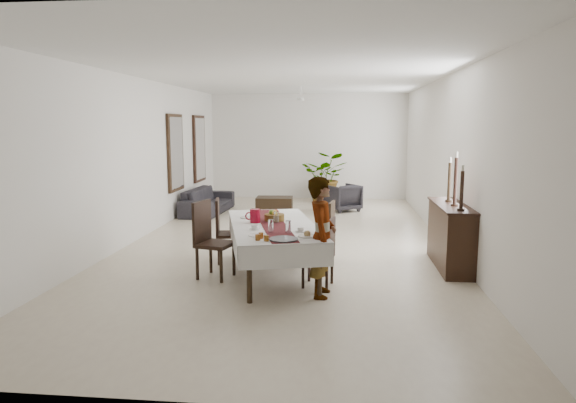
% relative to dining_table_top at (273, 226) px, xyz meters
% --- Properties ---
extents(floor, '(6.00, 12.00, 0.00)m').
position_rel_dining_table_top_xyz_m(floor, '(-0.01, 2.31, -0.75)').
color(floor, beige).
rests_on(floor, ground).
extents(ceiling, '(6.00, 12.00, 0.02)m').
position_rel_dining_table_top_xyz_m(ceiling, '(-0.01, 2.31, 2.45)').
color(ceiling, white).
rests_on(ceiling, wall_back).
extents(wall_back, '(6.00, 0.02, 3.20)m').
position_rel_dining_table_top_xyz_m(wall_back, '(-0.01, 8.31, 0.85)').
color(wall_back, white).
rests_on(wall_back, floor).
extents(wall_front, '(6.00, 0.02, 3.20)m').
position_rel_dining_table_top_xyz_m(wall_front, '(-0.01, -3.69, 0.85)').
color(wall_front, white).
rests_on(wall_front, floor).
extents(wall_left, '(0.02, 12.00, 3.20)m').
position_rel_dining_table_top_xyz_m(wall_left, '(-3.01, 2.31, 0.85)').
color(wall_left, white).
rests_on(wall_left, floor).
extents(wall_right, '(0.02, 12.00, 3.20)m').
position_rel_dining_table_top_xyz_m(wall_right, '(2.99, 2.31, 0.85)').
color(wall_right, white).
rests_on(wall_right, floor).
extents(dining_table_top, '(1.64, 2.68, 0.05)m').
position_rel_dining_table_top_xyz_m(dining_table_top, '(0.00, 0.00, 0.00)').
color(dining_table_top, black).
rests_on(dining_table_top, table_leg_fl).
extents(table_leg_fl, '(0.09, 0.09, 0.73)m').
position_rel_dining_table_top_xyz_m(table_leg_fl, '(-0.14, -1.26, -0.39)').
color(table_leg_fl, black).
rests_on(table_leg_fl, floor).
extents(table_leg_fr, '(0.09, 0.09, 0.73)m').
position_rel_dining_table_top_xyz_m(table_leg_fr, '(0.74, -1.03, -0.39)').
color(table_leg_fr, black).
rests_on(table_leg_fr, floor).
extents(table_leg_bl, '(0.09, 0.09, 0.73)m').
position_rel_dining_table_top_xyz_m(table_leg_bl, '(-0.74, 1.03, -0.39)').
color(table_leg_bl, black).
rests_on(table_leg_bl, floor).
extents(table_leg_br, '(0.09, 0.09, 0.73)m').
position_rel_dining_table_top_xyz_m(table_leg_br, '(0.14, 1.26, -0.39)').
color(table_leg_br, black).
rests_on(table_leg_br, floor).
extents(tablecloth_top, '(1.87, 2.91, 0.01)m').
position_rel_dining_table_top_xyz_m(tablecloth_top, '(0.00, 0.00, 0.03)').
color(tablecloth_top, silver).
rests_on(tablecloth_top, dining_table_top).
extents(tablecloth_drape_left, '(0.69, 2.60, 0.31)m').
position_rel_dining_table_top_xyz_m(tablecloth_drape_left, '(-0.59, -0.15, -0.12)').
color(tablecloth_drape_left, white).
rests_on(tablecloth_drape_left, dining_table_top).
extents(tablecloth_drape_right, '(0.69, 2.60, 0.31)m').
position_rel_dining_table_top_xyz_m(tablecloth_drape_right, '(0.59, 0.15, -0.12)').
color(tablecloth_drape_right, white).
rests_on(tablecloth_drape_right, dining_table_top).
extents(tablecloth_drape_near, '(1.19, 0.32, 0.31)m').
position_rel_dining_table_top_xyz_m(tablecloth_drape_near, '(0.34, -1.29, -0.12)').
color(tablecloth_drape_near, silver).
rests_on(tablecloth_drape_near, dining_table_top).
extents(tablecloth_drape_far, '(1.19, 0.32, 0.31)m').
position_rel_dining_table_top_xyz_m(tablecloth_drape_far, '(-0.34, 1.29, -0.12)').
color(tablecloth_drape_far, white).
rests_on(tablecloth_drape_far, dining_table_top).
extents(table_runner, '(1.01, 2.61, 0.00)m').
position_rel_dining_table_top_xyz_m(table_runner, '(0.00, 0.00, 0.04)').
color(table_runner, maroon).
rests_on(table_runner, tablecloth_top).
extents(red_pitcher, '(0.19, 0.19, 0.21)m').
position_rel_dining_table_top_xyz_m(red_pitcher, '(-0.29, 0.09, 0.14)').
color(red_pitcher, maroon).
rests_on(red_pitcher, tablecloth_top).
extents(pitcher_handle, '(0.13, 0.05, 0.12)m').
position_rel_dining_table_top_xyz_m(pitcher_handle, '(-0.38, 0.06, 0.14)').
color(pitcher_handle, maroon).
rests_on(pitcher_handle, red_pitcher).
extents(wine_glass_near, '(0.07, 0.07, 0.18)m').
position_rel_dining_table_top_xyz_m(wine_glass_near, '(0.29, -0.62, 0.13)').
color(wine_glass_near, white).
rests_on(wine_glass_near, tablecloth_top).
extents(wine_glass_mid, '(0.07, 0.07, 0.18)m').
position_rel_dining_table_top_xyz_m(wine_glass_mid, '(0.04, -0.58, 0.13)').
color(wine_glass_mid, white).
rests_on(wine_glass_mid, tablecloth_top).
extents(wine_glass_far, '(0.07, 0.07, 0.18)m').
position_rel_dining_table_top_xyz_m(wine_glass_far, '(0.04, 0.06, 0.13)').
color(wine_glass_far, white).
rests_on(wine_glass_far, tablecloth_top).
extents(teacup_right, '(0.09, 0.09, 0.06)m').
position_rel_dining_table_top_xyz_m(teacup_right, '(0.46, -0.53, 0.07)').
color(teacup_right, white).
rests_on(teacup_right, saucer_right).
extents(saucer_right, '(0.16, 0.16, 0.01)m').
position_rel_dining_table_top_xyz_m(saucer_right, '(0.46, -0.53, 0.04)').
color(saucer_right, silver).
rests_on(saucer_right, tablecloth_top).
extents(teacup_left, '(0.09, 0.09, 0.06)m').
position_rel_dining_table_top_xyz_m(teacup_left, '(-0.21, -0.43, 0.07)').
color(teacup_left, white).
rests_on(teacup_left, saucer_left).
extents(saucer_left, '(0.16, 0.16, 0.01)m').
position_rel_dining_table_top_xyz_m(saucer_left, '(-0.21, -0.43, 0.04)').
color(saucer_left, white).
rests_on(saucer_left, tablecloth_top).
extents(plate_near_right, '(0.25, 0.25, 0.02)m').
position_rel_dining_table_top_xyz_m(plate_near_right, '(0.57, -0.82, 0.05)').
color(plate_near_right, silver).
rests_on(plate_near_right, tablecloth_top).
extents(bread_near_right, '(0.09, 0.09, 0.09)m').
position_rel_dining_table_top_xyz_m(bread_near_right, '(0.57, -0.82, 0.07)').
color(bread_near_right, tan).
rests_on(bread_near_right, plate_near_right).
extents(plate_near_left, '(0.25, 0.25, 0.02)m').
position_rel_dining_table_top_xyz_m(plate_near_left, '(-0.10, -0.83, 0.05)').
color(plate_near_left, white).
rests_on(plate_near_left, tablecloth_top).
extents(plate_far_left, '(0.25, 0.25, 0.02)m').
position_rel_dining_table_top_xyz_m(plate_far_left, '(-0.47, 0.47, 0.05)').
color(plate_far_left, silver).
rests_on(plate_far_left, tablecloth_top).
extents(serving_tray, '(0.37, 0.37, 0.02)m').
position_rel_dining_table_top_xyz_m(serving_tray, '(0.28, -1.06, 0.05)').
color(serving_tray, '#3B3C40').
rests_on(serving_tray, tablecloth_top).
extents(jam_jar_a, '(0.07, 0.07, 0.08)m').
position_rel_dining_table_top_xyz_m(jam_jar_a, '(0.06, -1.15, 0.08)').
color(jam_jar_a, brown).
rests_on(jam_jar_a, tablecloth_top).
extents(jam_jar_b, '(0.07, 0.07, 0.08)m').
position_rel_dining_table_top_xyz_m(jam_jar_b, '(-0.05, -1.11, 0.08)').
color(jam_jar_b, brown).
rests_on(jam_jar_b, tablecloth_top).
extents(jam_jar_c, '(0.07, 0.07, 0.08)m').
position_rel_dining_table_top_xyz_m(jam_jar_c, '(-0.03, -1.00, 0.08)').
color(jam_jar_c, '#964915').
rests_on(jam_jar_c, tablecloth_top).
extents(fruit_basket, '(0.31, 0.31, 0.10)m').
position_rel_dining_table_top_xyz_m(fruit_basket, '(-0.02, 0.27, 0.09)').
color(fruit_basket, brown).
rests_on(fruit_basket, tablecloth_top).
extents(fruit_red, '(0.09, 0.09, 0.09)m').
position_rel_dining_table_top_xyz_m(fruit_red, '(0.01, 0.29, 0.17)').
color(fruit_red, maroon).
rests_on(fruit_red, fruit_basket).
extents(fruit_green, '(0.08, 0.08, 0.08)m').
position_rel_dining_table_top_xyz_m(fruit_green, '(-0.06, 0.28, 0.17)').
color(fruit_green, olive).
rests_on(fruit_green, fruit_basket).
extents(fruit_yellow, '(0.09, 0.09, 0.09)m').
position_rel_dining_table_top_xyz_m(fruit_yellow, '(-0.00, 0.21, 0.17)').
color(fruit_yellow, yellow).
rests_on(fruit_yellow, fruit_basket).
extents(chair_right_near_seat, '(0.49, 0.49, 0.05)m').
position_rel_dining_table_top_xyz_m(chair_right_near_seat, '(0.70, -0.47, -0.32)').
color(chair_right_near_seat, black).
rests_on(chair_right_near_seat, chair_right_near_leg_fl).
extents(chair_right_near_leg_fl, '(0.05, 0.05, 0.41)m').
position_rel_dining_table_top_xyz_m(chair_right_near_leg_fl, '(0.83, -0.66, -0.55)').
color(chair_right_near_leg_fl, black).
rests_on(chair_right_near_leg_fl, floor).
extents(chair_right_near_leg_fr, '(0.05, 0.05, 0.41)m').
position_rel_dining_table_top_xyz_m(chair_right_near_leg_fr, '(0.90, -0.33, -0.55)').
color(chair_right_near_leg_fr, black).
rests_on(chair_right_near_leg_fr, floor).
extents(chair_right_near_leg_bl, '(0.05, 0.05, 0.41)m').
position_rel_dining_table_top_xyz_m(chair_right_near_leg_bl, '(0.50, -0.60, -0.55)').
color(chair_right_near_leg_bl, black).
rests_on(chair_right_near_leg_bl, floor).
extents(chair_right_near_leg_br, '(0.05, 0.05, 0.41)m').
position_rel_dining_table_top_xyz_m(chair_right_near_leg_br, '(0.56, -0.27, -0.55)').
color(chair_right_near_leg_br, black).
rests_on(chair_right_near_leg_br, floor).
extents(chair_right_near_back, '(0.12, 0.41, 0.53)m').
position_rel_dining_table_top_xyz_m(chair_right_near_back, '(0.88, -0.50, -0.04)').
color(chair_right_near_back, black).
rests_on(chair_right_near_back, chair_right_near_seat).
extents(chair_right_far_seat, '(0.49, 0.49, 0.05)m').
position_rel_dining_table_top_xyz_m(chair_right_far_seat, '(0.67, 0.82, -0.30)').
color(chair_right_far_seat, black).
rests_on(chair_right_far_seat, chair_right_far_leg_fl).
extents(chair_right_far_leg_fl, '(0.05, 0.05, 0.43)m').
position_rel_dining_table_top_xyz_m(chair_right_far_leg_fl, '(0.82, 0.61, -0.54)').
color(chair_right_far_leg_fl, black).
rests_on(chair_right_far_leg_fl, floor).
extents(chair_right_far_leg_fr, '(0.05, 0.05, 0.43)m').
position_rel_dining_table_top_xyz_m(chair_right_far_leg_fr, '(0.87, 0.97, -0.54)').
color(chair_right_far_leg_fr, black).
rests_on(chair_right_far_leg_fr, floor).
extents(chair_right_far_leg_bl, '(0.05, 0.05, 0.43)m').
position_rel_dining_table_top_xyz_m(chair_right_far_leg_bl, '(0.47, 0.67, -0.54)').
color(chair_right_far_leg_bl, black).
rests_on(chair_right_far_leg_bl, floor).
extents(chair_right_far_leg_br, '(0.05, 0.05, 0.43)m').
position_rel_dining_table_top_xyz_m(chair_right_far_leg_br, '(0.52, 1.02, -0.54)').
color(chair_right_far_leg_br, black).
rests_on(chair_right_far_leg_br, floor).
extents(chair_right_far_back, '(0.10, 0.44, 0.55)m').
position_rel_dining_table_top_xyz_m(chair_right_far_back, '(0.87, 0.79, -0.00)').
color(chair_right_far_back, black).
rests_on(chair_right_far_back, chair_right_far_seat).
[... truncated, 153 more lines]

